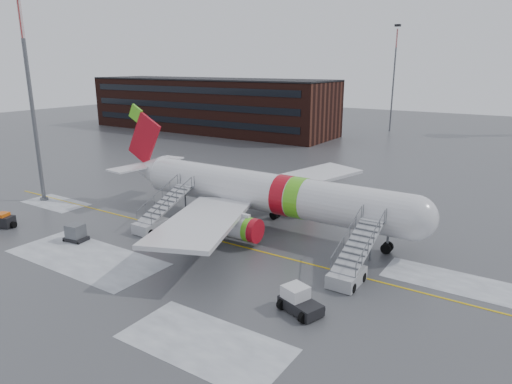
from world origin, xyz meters
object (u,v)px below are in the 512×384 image
Objects in this scene: airstair_aft at (156,219)px; pushback_tug at (299,301)px; uld_container at (76,233)px; light_mast_near at (31,97)px; baggage_tractor at (3,221)px; airstair_fwd at (351,267)px; airliner at (259,192)px.

pushback_tug is at bearing -17.86° from airstair_aft.
light_mast_near reaches higher than uld_container.
light_mast_near reaches higher than pushback_tug.
light_mast_near is (-18.30, -0.14, 10.90)m from airstair_aft.
pushback_tug is 31.99m from baggage_tractor.
airstair_fwd is at bearing 0.00° from airstair_aft.
airstair_aft is 3.68× the size of uld_container.
airstair_fwd is 2.39× the size of pushback_tug.
airstair_fwd is at bearing 13.30° from baggage_tractor.
airliner is 10.88× the size of pushback_tug.
airliner is 17.03m from pushback_tug.
baggage_tractor is at bearing -166.70° from airstair_fwd.
airliner reaches higher than airstair_fwd.
uld_container is (-22.70, -0.17, 0.00)m from pushback_tug.
airstair_aft is at bearing 30.68° from baggage_tractor.
uld_container is (-11.55, -12.76, -2.69)m from airliner.
baggage_tractor is (-9.24, -1.60, -0.13)m from uld_container.
light_mast_near is at bearing 123.76° from baggage_tractor.
airstair_fwd is 3.68× the size of uld_container.
airstair_aft is at bearing 180.00° from airstair_fwd.
airstair_fwd is at bearing 0.21° from light_mast_near.
airstair_aft reaches higher than uld_container.
uld_container is 9.38m from baggage_tractor.
pushback_tug is (18.77, -6.05, -0.34)m from airstair_aft.
airliner is at bearing 47.84° from uld_container.
uld_container is at bearing -122.30° from airstair_aft.
baggage_tractor is at bearing -176.83° from pushback_tug.
baggage_tractor is at bearing -149.32° from airstair_aft.
light_mast_near is (-38.20, -0.14, 10.90)m from airstair_fwd.
pushback_tug is 0.14× the size of light_mast_near.
airstair_fwd is 0.34× the size of light_mast_near.
pushback_tug reaches higher than baggage_tractor.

